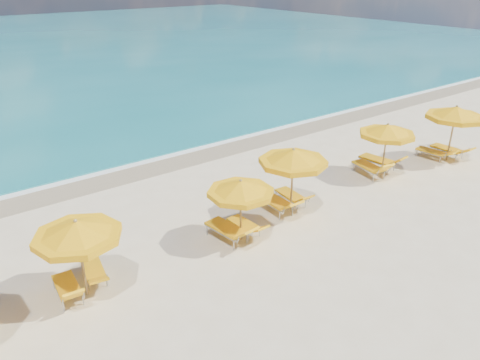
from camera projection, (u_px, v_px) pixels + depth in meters
ground_plane at (266, 226)px, 16.24m from camera, size 120.00×120.00×0.00m
wet_sand_band at (163, 161)px, 21.61m from camera, size 120.00×2.60×0.01m
foam_line at (155, 156)px, 22.19m from camera, size 120.00×1.20×0.03m
whitecap_far at (152, 78)px, 38.06m from camera, size 18.00×0.30×0.05m
umbrella_1 at (77, 231)px, 12.00m from camera, size 2.62×2.62×2.35m
umbrella_2 at (241, 188)px, 14.65m from camera, size 2.70×2.70×2.18m
umbrella_3 at (293, 158)px, 16.32m from camera, size 2.55×2.55×2.49m
umbrella_4 at (387, 131)px, 19.37m from camera, size 2.96×2.96×2.35m
umbrella_5 at (456, 113)px, 20.89m from camera, size 2.65×2.65×2.62m
lounger_1_left at (68, 291)px, 12.62m from camera, size 0.71×1.70×0.81m
lounger_1_right at (94, 273)px, 13.38m from camera, size 0.83×1.76×0.62m
lounger_2_left at (228, 233)px, 15.30m from camera, size 0.89×2.03×0.88m
lounger_2_right at (245, 228)px, 15.71m from camera, size 0.62×1.67×0.67m
lounger_3_left at (275, 205)px, 17.08m from camera, size 0.74×2.05×0.87m
lounger_3_right at (291, 199)px, 17.65m from camera, size 0.74×1.79×0.76m
lounger_4_left at (369, 170)px, 20.06m from camera, size 0.96×2.00×0.93m
lounger_4_right at (378, 163)px, 20.75m from camera, size 0.91×2.09×0.88m
lounger_5_left at (432, 154)px, 21.86m from camera, size 0.78×1.84×0.65m
lounger_5_right at (448, 152)px, 22.07m from camera, size 0.68×1.94×0.77m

